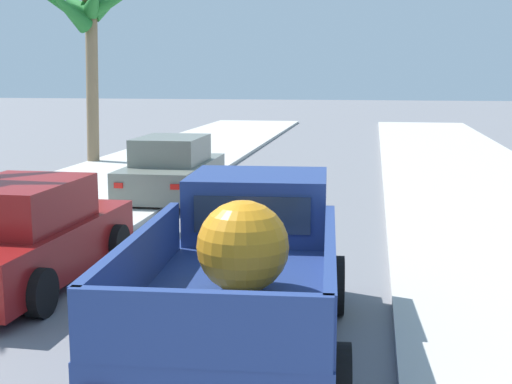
# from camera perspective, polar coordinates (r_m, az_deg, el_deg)

# --- Properties ---
(sidewalk_left) EXTENTS (4.96, 60.00, 0.12)m
(sidewalk_left) POSITION_cam_1_polar(r_m,az_deg,el_deg) (15.27, -18.21, -2.13)
(sidewalk_left) COLOR beige
(sidewalk_left) RESTS_ON ground
(curb_left) EXTENTS (0.16, 60.00, 0.10)m
(curb_left) POSITION_cam_1_polar(r_m,az_deg,el_deg) (14.80, -14.49, -2.36)
(curb_left) COLOR silver
(curb_left) RESTS_ON ground
(curb_right) EXTENTS (0.16, 60.00, 0.10)m
(curb_right) POSITION_cam_1_polar(r_m,az_deg,el_deg) (13.65, 16.53, -3.46)
(curb_right) COLOR silver
(curb_right) RESTS_ON ground
(pickup_truck) EXTENTS (2.44, 5.32, 1.88)m
(pickup_truck) POSITION_cam_1_polar(r_m,az_deg,el_deg) (7.70, -0.82, -7.30)
(pickup_truck) COLOR navy
(pickup_truck) RESTS_ON ground
(car_left_near) EXTENTS (2.06, 4.28, 1.54)m
(car_left_near) POSITION_cam_1_polar(r_m,az_deg,el_deg) (17.24, -6.85, 1.80)
(car_left_near) COLOR slate
(car_left_near) RESTS_ON ground
(car_right_near) EXTENTS (2.08, 4.28, 1.54)m
(car_right_near) POSITION_cam_1_polar(r_m,az_deg,el_deg) (10.72, -18.48, -3.47)
(car_right_near) COLOR maroon
(car_right_near) RESTS_ON ground
(palm_tree_left_fore) EXTENTS (3.79, 3.56, 6.06)m
(palm_tree_left_fore) POSITION_cam_1_polar(r_m,az_deg,el_deg) (24.34, -13.72, 13.88)
(palm_tree_left_fore) COLOR #846B4C
(palm_tree_left_fore) RESTS_ON ground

